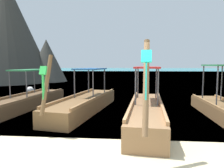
{
  "coord_description": "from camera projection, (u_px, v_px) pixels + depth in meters",
  "views": [
    {
      "loc": [
        0.59,
        -4.03,
        2.02
      ],
      "look_at": [
        0.0,
        3.24,
        1.32
      ],
      "focal_mm": 32.1,
      "sensor_mm": 36.0,
      "label": 1
    }
  ],
  "objects": [
    {
      "name": "ground",
      "position": [
        100.0,
        160.0,
        4.24
      ],
      "size": [
        120.0,
        120.0,
        0.0
      ],
      "primitive_type": "plane",
      "color": "beige"
    },
    {
      "name": "sea_water",
      "position": [
        126.0,
        71.0,
        64.99
      ],
      "size": [
        120.0,
        120.0,
        0.0
      ],
      "primitive_type": "plane",
      "color": "teal",
      "rests_on": "ground"
    },
    {
      "name": "longtail_boat_red_ribbon",
      "position": [
        21.0,
        102.0,
        9.03
      ],
      "size": [
        1.85,
        6.99,
        2.74
      ],
      "color": "brown",
      "rests_on": "ground"
    },
    {
      "name": "longtail_boat_green_ribbon",
      "position": [
        85.0,
        103.0,
        8.7
      ],
      "size": [
        2.15,
        6.03,
        2.32
      ],
      "color": "brown",
      "rests_on": "ground"
    },
    {
      "name": "longtail_boat_turquoise_ribbon",
      "position": [
        146.0,
        112.0,
        6.97
      ],
      "size": [
        1.57,
        5.9,
        2.57
      ],
      "color": "olive",
      "rests_on": "ground"
    },
    {
      "name": "karst_rock",
      "position": [
        9.0,
        31.0,
        23.22
      ],
      "size": [
        11.91,
        10.37,
        12.28
      ],
      "color": "#383833",
      "rests_on": "ground"
    },
    {
      "name": "mooring_buoy_near",
      "position": [
        30.0,
        90.0,
        13.97
      ],
      "size": [
        0.5,
        0.5,
        0.5
      ],
      "color": "white",
      "rests_on": "sea_water"
    }
  ]
}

